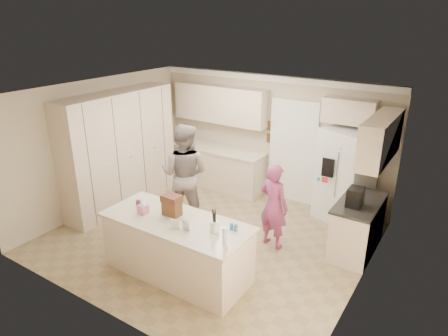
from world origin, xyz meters
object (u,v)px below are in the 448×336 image
Objects in this scene: utensil_crock at (215,226)px; tissue_box at (143,209)px; island_base at (177,249)px; teen_boy at (185,174)px; dollhouse_body at (172,208)px; teen_girl at (274,206)px; refrigerator at (345,176)px; coffee_maker at (355,197)px.

tissue_box is at bearing -172.87° from utensil_crock.
teen_boy is at bearing 123.88° from island_base.
dollhouse_body is at bearing 26.57° from tissue_box.
dollhouse_body is 1.54m from teen_boy.
utensil_crock is 1.51m from teen_girl.
dollhouse_body is (-1.69, -2.97, 0.14)m from refrigerator.
coffee_maker is at bearing 39.29° from dollhouse_body.
utensil_crock reaches higher than island_base.
refrigerator reaches higher than utensil_crock.
teen_boy reaches higher than utensil_crock.
refrigerator is 0.94× the size of teen_boy.
teen_boy is (-0.40, 1.51, -0.03)m from tissue_box.
coffee_maker is 0.14× the size of island_base.
tissue_box is (-1.20, -0.15, -0.00)m from utensil_crock.
refrigerator is at bearing 113.47° from coffee_maker.
coffee_maker is 2.84m from dollhouse_body.
teen_boy reaches higher than refrigerator.
dollhouse_body is at bearing -98.09° from refrigerator.
refrigerator is at bearing 63.26° from island_base.
teen_boy is (-0.80, 1.31, -0.07)m from dollhouse_body.
island_base is at bearing 71.83° from teen_girl.
tissue_box is 0.09× the size of teen_girl.
teen_girl is (-1.21, -0.38, -0.33)m from coffee_maker.
tissue_box is at bearing 88.00° from teen_boy.
dollhouse_body is (0.40, 0.20, 0.04)m from tissue_box.
dollhouse_body is at bearing 176.42° from utensil_crock.
utensil_crock is 1.21m from tissue_box.
utensil_crock reaches higher than tissue_box.
island_base is 1.14× the size of teen_boy.
coffee_maker is at bearing 172.46° from teen_boy.
utensil_crock is 0.08× the size of teen_boy.
dollhouse_body is at bearing 146.31° from island_base.
utensil_crock is at bearing -127.12° from coffee_maker.
utensil_crock is at bearing 4.40° from island_base.
coffee_maker is at bearing 37.57° from tissue_box.
island_base is 0.79m from tissue_box.
dollhouse_body reaches higher than utensil_crock.
teen_girl is at bearing 49.39° from tissue_box.
island_base is at bearing -95.09° from refrigerator.
tissue_box is at bearing -153.43° from dollhouse_body.
utensil_crock is (-0.89, -3.02, 0.10)m from refrigerator.
refrigerator is at bearing 73.48° from utensil_crock.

